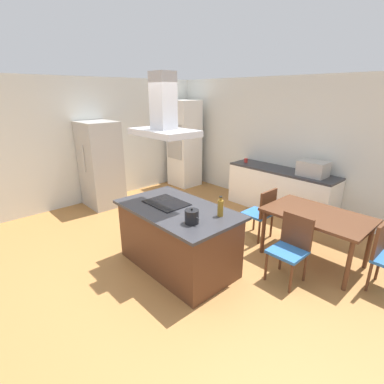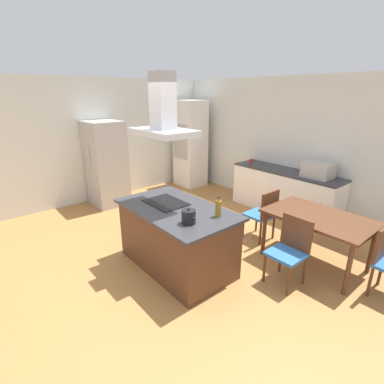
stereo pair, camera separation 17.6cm
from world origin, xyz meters
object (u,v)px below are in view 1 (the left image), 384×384
object	(u,v)px
cooktop	(166,203)
dining_table	(317,219)
refrigerator	(101,165)
wall_oven_stack	(184,144)
chair_at_left_end	(262,211)
range_hood	(164,116)
countertop_microwave	(313,169)
chair_facing_island	(291,244)
coffee_mug_red	(246,160)
tea_kettle	(192,217)
olive_oil_bottle	(220,208)

from	to	relation	value
cooktop	dining_table	xyz separation A→B (m)	(1.47, 1.57, -0.24)
refrigerator	wall_oven_stack	bearing A→B (deg)	88.02
chair_at_left_end	range_hood	bearing A→B (deg)	-109.35
countertop_microwave	refrigerator	bearing A→B (deg)	-143.71
cooktop	chair_facing_island	size ratio (longest dim) A/B	0.67
coffee_mug_red	tea_kettle	bearing A→B (deg)	-63.33
countertop_microwave	chair_facing_island	bearing A→B (deg)	-69.42
coffee_mug_red	dining_table	xyz separation A→B (m)	(2.26, -1.27, -0.28)
tea_kettle	countertop_microwave	xyz separation A→B (m)	(0.00, 3.06, 0.06)
tea_kettle	refrigerator	xyz separation A→B (m)	(-3.47, 0.51, -0.07)
olive_oil_bottle	range_hood	size ratio (longest dim) A/B	0.29
tea_kettle	range_hood	distance (m)	1.34
cooktop	chair_facing_island	bearing A→B (deg)	31.76
dining_table	tea_kettle	bearing A→B (deg)	-112.97
cooktop	dining_table	distance (m)	2.17
chair_facing_island	chair_at_left_end	bearing A→B (deg)	143.99
countertop_microwave	chair_facing_island	size ratio (longest dim) A/B	0.56
cooktop	coffee_mug_red	xyz separation A→B (m)	(-0.79, 2.85, 0.04)
tea_kettle	chair_facing_island	distance (m)	1.40
wall_oven_stack	chair_facing_island	distance (m)	4.52
cooktop	wall_oven_stack	bearing A→B (deg)	135.14
tea_kettle	olive_oil_bottle	size ratio (longest dim) A/B	0.84
dining_table	chair_at_left_end	xyz separation A→B (m)	(-0.92, 0.00, -0.16)
olive_oil_bottle	refrigerator	distance (m)	3.55
countertop_microwave	tea_kettle	bearing A→B (deg)	-90.03
countertop_microwave	chair_at_left_end	xyz separation A→B (m)	(-0.18, -1.31, -0.53)
range_hood	tea_kettle	bearing A→B (deg)	-13.55
tea_kettle	refrigerator	size ratio (longest dim) A/B	0.12
olive_oil_bottle	wall_oven_stack	xyz separation A→B (m)	(-3.47, 2.41, 0.09)
olive_oil_bottle	countertop_microwave	bearing A→B (deg)	91.80
dining_table	countertop_microwave	bearing A→B (deg)	119.54
chair_facing_island	chair_at_left_end	world-z (taller)	same
tea_kettle	chair_at_left_end	bearing A→B (deg)	95.67
dining_table	chair_at_left_end	distance (m)	0.93
cooktop	chair_at_left_end	bearing A→B (deg)	70.65
refrigerator	countertop_microwave	bearing A→B (deg)	36.29
tea_kettle	range_hood	world-z (taller)	range_hood
cooktop	chair_at_left_end	xyz separation A→B (m)	(0.55, 1.57, -0.40)
olive_oil_bottle	chair_at_left_end	size ratio (longest dim) A/B	0.30
cooktop	dining_table	world-z (taller)	cooktop
chair_at_left_end	chair_facing_island	bearing A→B (deg)	-36.01
cooktop	tea_kettle	size ratio (longest dim) A/B	2.71
refrigerator	chair_at_left_end	distance (m)	3.54
tea_kettle	chair_at_left_end	size ratio (longest dim) A/B	0.25
coffee_mug_red	chair_facing_island	distance (m)	3.01
wall_oven_stack	range_hood	distance (m)	3.88
countertop_microwave	wall_oven_stack	world-z (taller)	wall_oven_stack
cooktop	chair_facing_island	distance (m)	1.77
coffee_mug_red	olive_oil_bottle	bearing A→B (deg)	-58.47
cooktop	coffee_mug_red	size ratio (longest dim) A/B	6.67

